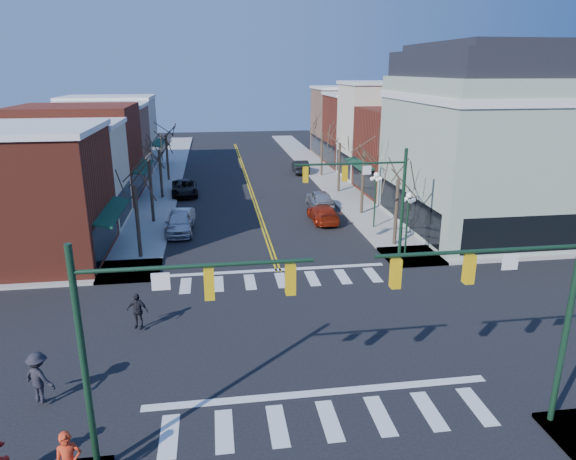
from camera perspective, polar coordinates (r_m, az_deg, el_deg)
name	(u,v)px	position (r m, az deg, el deg)	size (l,w,h in m)	color
ground	(300,333)	(23.92, 1.29, -11.36)	(160.00, 160.00, 0.00)	black
sidewalk_left	(151,219)	(42.56, -15.03, 1.23)	(3.50, 70.00, 0.15)	#9E9B93
sidewalk_right	(362,210)	(44.00, 8.22, 2.18)	(3.50, 70.00, 0.15)	#9E9B93
bldg_left_brick_a	(17,199)	(35.35, -27.89, 3.11)	(10.00, 8.50, 8.00)	maroon
bldg_left_stucco_a	(54,177)	(42.61, -24.56, 5.35)	(10.00, 7.00, 7.50)	beige
bldg_left_brick_b	(79,154)	(50.15, -22.23, 7.82)	(10.00, 9.00, 8.50)	maroon
bldg_left_tan	(98,145)	(58.16, -20.36, 8.84)	(10.00, 7.50, 7.80)	#A07158
bldg_left_stucco_b	(111,134)	(65.68, -19.06, 10.02)	(10.00, 8.00, 8.20)	beige
bldg_right_brick_a	(416,152)	(50.73, 13.99, 8.41)	(10.00, 8.50, 8.00)	maroon
bldg_right_stucco	(389,132)	(57.78, 11.17, 10.64)	(10.00, 7.00, 10.00)	beige
bldg_right_brick_b	(369,131)	(64.95, 8.94, 10.81)	(10.00, 8.00, 8.50)	maroon
bldg_right_tan	(352,123)	(72.56, 7.08, 11.76)	(10.00, 8.00, 9.00)	#A07158
victorian_corner	(490,139)	(40.77, 21.51, 9.40)	(12.25, 14.25, 13.30)	#A0B098
traffic_mast_near_left	(149,325)	(15.04, -15.22, -10.17)	(6.60, 0.28, 7.20)	#14331E
traffic_mast_near_right	(517,300)	(17.47, 24.14, -7.14)	(6.60, 0.28, 7.20)	#14331E
traffic_mast_far_right	(373,192)	(30.28, 9.42, 4.20)	(6.60, 0.28, 7.20)	#14331E
lamppost_corner	(408,214)	(32.59, 13.15, 1.74)	(0.36, 0.36, 4.33)	#14331E
lamppost_midblock	(375,191)	(38.51, 9.69, 4.35)	(0.36, 0.36, 4.33)	#14331E
tree_left_a	(138,223)	(33.30, -16.36, 0.79)	(0.24, 0.24, 4.76)	#382B21
tree_left_b	(151,192)	(40.95, -14.95, 4.15)	(0.24, 0.24, 5.04)	#382B21
tree_left_c	(161,175)	(48.79, -13.95, 6.00)	(0.24, 0.24, 4.55)	#382B21
tree_left_d	(167,158)	(56.60, -13.26, 7.76)	(0.24, 0.24, 4.90)	#382B21
tree_right_a	(396,213)	(35.07, 11.93, 1.83)	(0.24, 0.24, 4.62)	#382B21
tree_right_b	(363,184)	(42.38, 8.29, 5.09)	(0.24, 0.24, 5.18)	#382B21
tree_right_c	(339,168)	(49.97, 5.69, 6.86)	(0.24, 0.24, 4.83)	#382B21
tree_right_d	(322,154)	(57.64, 3.78, 8.38)	(0.24, 0.24, 4.97)	#382B21
car_left_near	(179,223)	(38.33, -11.97, 0.82)	(1.90, 4.72, 1.61)	silver
car_left_mid	(180,220)	(39.34, -11.89, 1.13)	(1.53, 4.39, 1.45)	silver
car_left_far	(184,188)	(49.97, -11.43, 4.60)	(2.37, 5.13, 1.43)	black
car_right_near	(323,213)	(40.46, 3.90, 1.85)	(1.90, 4.68, 1.36)	#9A240E
car_right_mid	(320,199)	(44.70, 3.54, 3.50)	(1.84, 4.56, 1.55)	#A8A8AC
car_right_far	(301,167)	(59.79, 1.40, 7.05)	(1.57, 4.51, 1.49)	black
pedestrian_dark_a	(137,311)	(24.68, -16.40, -8.58)	(0.99, 0.41, 1.69)	black
pedestrian_dark_b	(39,377)	(20.81, -25.94, -14.51)	(1.25, 0.72, 1.94)	black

